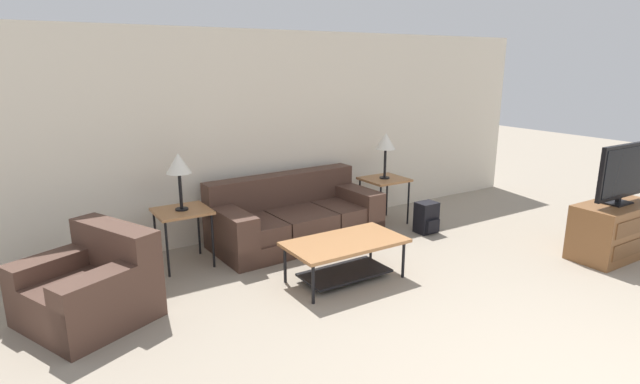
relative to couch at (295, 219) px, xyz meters
The scene contains 11 objects.
wall_back 1.16m from the couch, 87.81° to the left, with size 8.89×0.06×2.60m.
couch is the anchor object (origin of this frame).
armchair 2.61m from the couch, 162.75° to the right, with size 1.23×1.27×0.80m.
coffee_table 1.31m from the couch, 96.09° to the right, with size 1.23×0.67×0.43m.
side_table_left 1.45m from the couch, behind, with size 0.58×0.54×0.64m.
side_table_right 1.46m from the couch, ahead, with size 0.58×0.54×0.64m.
table_lamp_left 1.66m from the couch, behind, with size 0.27×0.27×0.63m.
table_lamp_right 1.66m from the couch, ahead, with size 0.27×0.27×0.63m.
tv_console 3.76m from the couch, 40.12° to the right, with size 1.07×0.53×0.64m.
television 3.83m from the couch, 40.11° to the right, with size 0.90×0.20×0.69m.
backpack 1.77m from the couch, 21.71° to the right, with size 0.27×0.29×0.41m.
Camera 1 is at (-2.95, -1.06, 2.22)m, focal length 28.00 mm.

